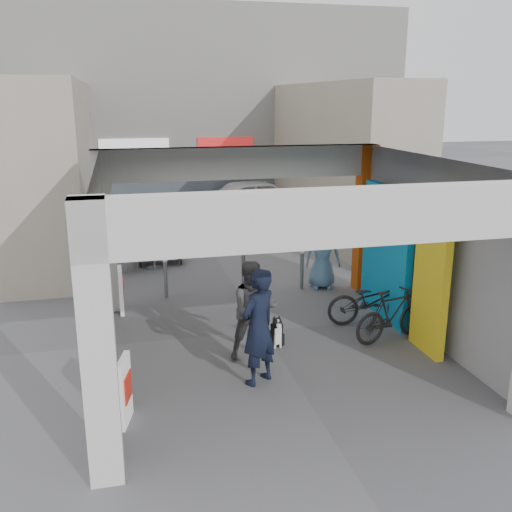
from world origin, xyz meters
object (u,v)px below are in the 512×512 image
object	(u,v)px
border_collie	(276,333)
white_van	(260,198)
bicycle_rear	(392,315)
cafe_set	(149,255)
man_back_turned	(254,311)
produce_stand	(160,252)
bicycle_front	(373,300)
man_elderly	(323,253)
man_crates	(204,222)
man_with_dog	(258,327)

from	to	relation	value
border_collie	white_van	world-z (taller)	white_van
bicycle_rear	white_van	size ratio (longest dim) A/B	0.38
bicycle_rear	border_collie	bearing A→B (deg)	69.34
cafe_set	man_back_turned	xyz separation A→B (m)	(1.49, -6.35, 0.57)
bicycle_rear	man_back_turned	bearing A→B (deg)	78.50
produce_stand	border_collie	world-z (taller)	produce_stand
cafe_set	man_back_turned	size ratio (longest dim) A/B	0.84
bicycle_front	bicycle_rear	world-z (taller)	bicycle_rear
produce_stand	bicycle_front	distance (m)	6.76
man_back_turned	man_elderly	world-z (taller)	man_back_turned
man_elderly	bicycle_rear	xyz separation A→B (m)	(0.22, -3.31, -0.36)
border_collie	bicycle_rear	distance (m)	2.27
man_elderly	border_collie	bearing A→B (deg)	-112.80
border_collie	man_back_turned	bearing A→B (deg)	-164.73
man_back_turned	man_elderly	xyz separation A→B (m)	(2.55, 3.44, -0.02)
cafe_set	man_elderly	world-z (taller)	man_elderly
border_collie	bicycle_front	bearing A→B (deg)	-5.78
man_elderly	man_crates	bearing A→B (deg)	126.68
man_back_turned	man_crates	bearing A→B (deg)	80.56
bicycle_rear	white_van	world-z (taller)	white_van
produce_stand	man_elderly	bearing A→B (deg)	-37.96
border_collie	produce_stand	bearing A→B (deg)	84.82
border_collie	man_crates	xyz separation A→B (m)	(-0.22, 7.65, 0.56)
cafe_set	bicycle_rear	size ratio (longest dim) A/B	0.88
border_collie	man_back_turned	xyz separation A→B (m)	(-0.53, -0.38, 0.65)
cafe_set	man_crates	bearing A→B (deg)	43.13
man_back_turned	man_crates	size ratio (longest dim) A/B	1.11
cafe_set	man_crates	distance (m)	2.51
cafe_set	man_elderly	xyz separation A→B (m)	(4.04, -2.92, 0.55)
white_van	produce_stand	bearing A→B (deg)	130.69
bicycle_front	man_with_dog	bearing A→B (deg)	128.81
cafe_set	produce_stand	bearing A→B (deg)	22.05
man_with_dog	bicycle_rear	bearing A→B (deg)	165.52
produce_stand	white_van	xyz separation A→B (m)	(4.27, 5.57, 0.42)
border_collie	man_elderly	distance (m)	3.71
man_with_dog	man_back_turned	size ratio (longest dim) A/B	1.09
cafe_set	produce_stand	xyz separation A→B (m)	(0.31, 0.13, 0.03)
man_crates	bicycle_front	bearing A→B (deg)	101.71
man_elderly	white_van	size ratio (longest dim) A/B	0.39
man_with_dog	man_crates	bearing A→B (deg)	-127.21
produce_stand	man_back_turned	bearing A→B (deg)	-78.41
cafe_set	man_with_dog	size ratio (longest dim) A/B	0.77
cafe_set	bicycle_front	world-z (taller)	bicycle_front
man_with_dog	bicycle_front	xyz separation A→B (m)	(2.91, 1.91, -0.47)
man_with_dog	bicycle_front	distance (m)	3.51
border_collie	bicycle_front	world-z (taller)	bicycle_front
man_crates	bicycle_front	size ratio (longest dim) A/B	0.84
border_collie	bicycle_rear	xyz separation A→B (m)	(2.24, -0.26, 0.27)
man_with_dog	man_crates	size ratio (longest dim) A/B	1.20
man_with_dog	bicycle_front	bearing A→B (deg)	178.98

